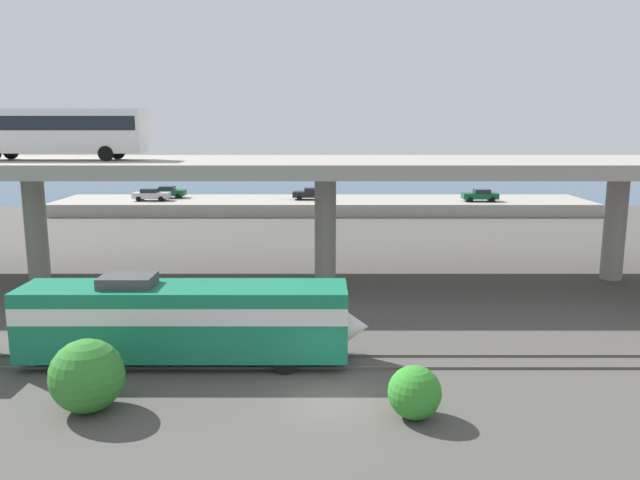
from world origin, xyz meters
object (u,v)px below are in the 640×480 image
(parked_car_0, at_px, (483,195))
(train_locomotive, at_px, (204,317))
(parked_car_1, at_px, (314,193))
(parked_car_2, at_px, (172,192))
(transit_bus_on_overpass, at_px, (58,129))
(parked_car_3, at_px, (154,194))

(parked_car_0, bearing_deg, train_locomotive, 62.86)
(parked_car_1, bearing_deg, train_locomotive, 85.13)
(parked_car_2, bearing_deg, transit_bus_on_overpass, -87.63)
(train_locomotive, relative_size, parked_car_0, 3.68)
(train_locomotive, bearing_deg, parked_car_1, 85.13)
(parked_car_3, bearing_deg, transit_bus_on_overpass, -84.99)
(parked_car_2, height_order, parked_car_3, same)
(parked_car_0, relative_size, parked_car_2, 1.05)
(parked_car_0, xyz_separation_m, parked_car_1, (-20.77, 1.83, 0.00))
(transit_bus_on_overpass, distance_m, parked_car_1, 40.13)
(train_locomotive, bearing_deg, parked_car_3, 107.25)
(transit_bus_on_overpass, relative_size, parked_car_2, 2.92)
(train_locomotive, xyz_separation_m, parked_car_2, (-13.93, 52.59, 0.07))
(parked_car_0, bearing_deg, transit_bus_on_overpass, 41.96)
(parked_car_0, height_order, parked_car_1, same)
(parked_car_1, bearing_deg, transit_bus_on_overpass, 64.82)
(parked_car_3, bearing_deg, parked_car_1, 3.51)
(parked_car_0, height_order, parked_car_2, same)
(parked_car_1, distance_m, parked_car_3, 19.76)
(transit_bus_on_overpass, height_order, parked_car_1, transit_bus_on_overpass)
(train_locomotive, height_order, transit_bus_on_overpass, transit_bus_on_overpass)
(transit_bus_on_overpass, xyz_separation_m, parked_car_1, (16.71, 35.53, -8.27))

